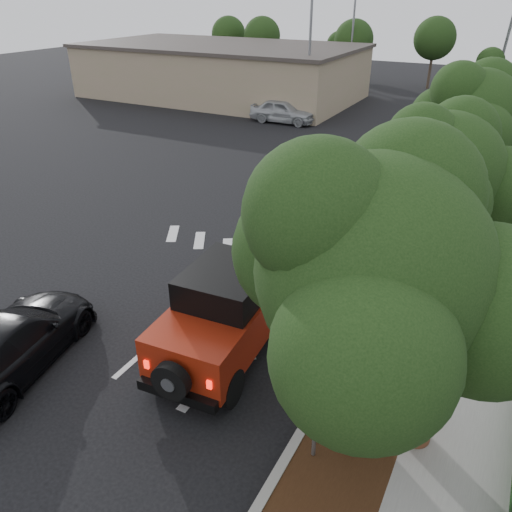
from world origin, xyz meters
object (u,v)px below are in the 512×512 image
Objects in this scene: red_jeep at (227,312)px; black_suv_oncoming at (10,343)px; silver_suv_ahead at (369,191)px; speed_hump_sign at (318,390)px.

red_jeep is 5.20m from black_suv_oncoming.
black_suv_oncoming is (-4.25, -2.97, -0.45)m from red_jeep.
red_jeep reaches higher than silver_suv_ahead.
silver_suv_ahead is at bearing -121.44° from black_suv_oncoming.
silver_suv_ahead is at bearing 84.20° from red_jeep.
speed_hump_sign is (2.84, -13.00, 1.12)m from silver_suv_ahead.
red_jeep is at bearing 153.48° from speed_hump_sign.
silver_suv_ahead is 14.59m from black_suv_oncoming.
speed_hump_sign is (3.18, -2.11, 0.64)m from red_jeep.
speed_hump_sign is at bearing -98.22° from silver_suv_ahead.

